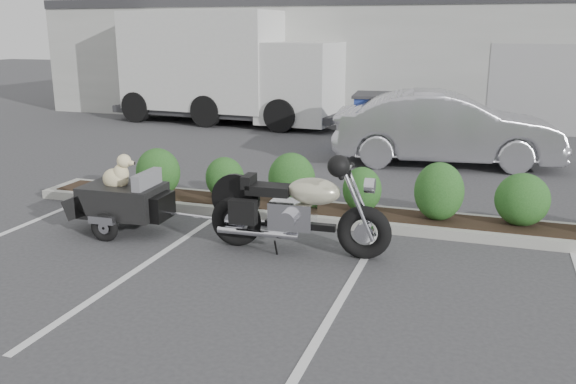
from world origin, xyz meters
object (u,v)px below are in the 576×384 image
(pet_trailer, at_px, (122,199))
(sedan, at_px, (446,129))
(dumpster, at_px, (397,122))
(motorcycle, at_px, (297,211))
(delivery_truck, at_px, (229,70))

(pet_trailer, distance_m, sedan, 7.73)
(dumpster, bearing_deg, pet_trailer, -116.52)
(motorcycle, xyz_separation_m, delivery_truck, (-5.82, 10.94, 1.12))
(sedan, distance_m, delivery_truck, 8.58)
(delivery_truck, bearing_deg, dumpster, -22.56)
(motorcycle, xyz_separation_m, pet_trailer, (-2.79, 0.02, -0.07))
(pet_trailer, distance_m, delivery_truck, 11.39)
(pet_trailer, bearing_deg, dumpster, 67.17)
(motorcycle, bearing_deg, sedan, 75.04)
(pet_trailer, bearing_deg, sedan, 54.37)
(delivery_truck, bearing_deg, sedan, -26.67)
(motorcycle, height_order, sedan, sedan)
(pet_trailer, relative_size, sedan, 0.41)
(sedan, height_order, delivery_truck, delivery_truck)
(sedan, height_order, dumpster, sedan)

